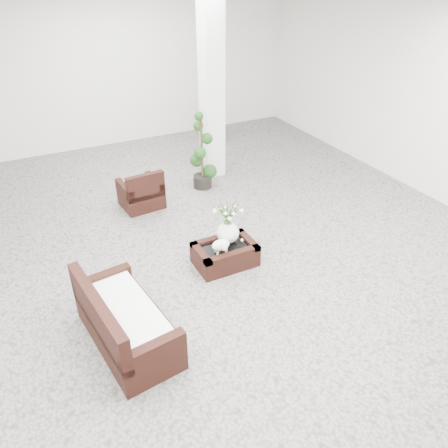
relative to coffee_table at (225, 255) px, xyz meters
name	(u,v)px	position (x,y,z in m)	size (l,w,h in m)	color
ground	(221,255)	(0.05, 0.23, -0.16)	(11.00, 11.00, 0.00)	gray
column	(212,91)	(1.25, 3.03, 1.59)	(0.40, 0.40, 3.50)	white
coffee_table	(225,255)	(0.00, 0.00, 0.00)	(0.90, 0.60, 0.31)	black
sheep_figurine	(221,246)	(-0.12, -0.10, 0.26)	(0.28, 0.23, 0.21)	white
planter_narcissus	(228,219)	(0.10, 0.10, 0.56)	(0.44, 0.44, 0.80)	white
tealight	(242,240)	(0.30, 0.02, 0.17)	(0.04, 0.04, 0.03)	white
armchair	(140,188)	(-0.56, 2.33, 0.22)	(0.70, 0.68, 0.75)	black
loveseat	(126,315)	(-1.75, -0.88, 0.26)	(1.56, 0.75, 0.83)	black
topiary	(202,151)	(0.78, 2.53, 0.61)	(0.41, 0.41, 1.54)	#183C13
shopper	(212,112)	(2.01, 4.63, 0.62)	(0.56, 0.37, 1.55)	navy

